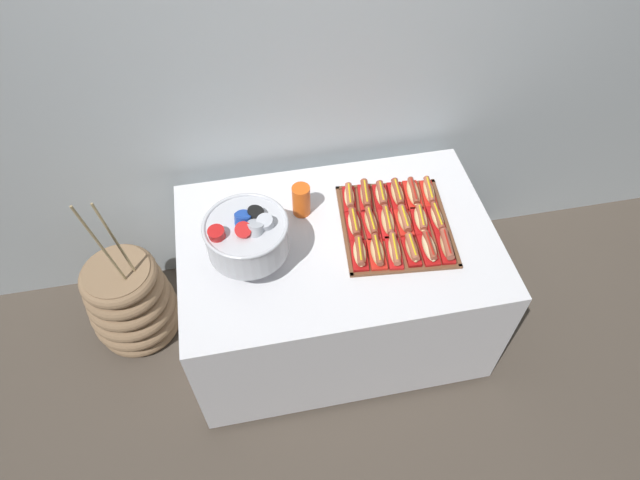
# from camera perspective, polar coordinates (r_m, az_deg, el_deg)

# --- Properties ---
(ground_plane) EXTENTS (10.00, 10.00, 0.00)m
(ground_plane) POSITION_cam_1_polar(r_m,az_deg,el_deg) (3.02, 1.51, -8.86)
(ground_plane) COLOR #4C4238
(back_wall) EXTENTS (6.00, 0.10, 2.60)m
(back_wall) POSITION_cam_1_polar(r_m,az_deg,el_deg) (2.49, -0.90, 19.12)
(back_wall) COLOR #B2BCC1
(back_wall) RESTS_ON ground_plane
(buffet_table) EXTENTS (1.41, 0.93, 0.75)m
(buffet_table) POSITION_cam_1_polar(r_m,az_deg,el_deg) (2.69, 1.68, -4.60)
(buffet_table) COLOR silver
(buffet_table) RESTS_ON ground_plane
(floor_vase) EXTENTS (0.45, 0.45, 1.03)m
(floor_vase) POSITION_cam_1_polar(r_m,az_deg,el_deg) (2.97, -19.25, -6.05)
(floor_vase) COLOR #896B4C
(floor_vase) RESTS_ON ground_plane
(serving_tray) EXTENTS (0.53, 0.57, 0.01)m
(serving_tray) POSITION_cam_1_polar(r_m,az_deg,el_deg) (2.47, 7.89, 1.52)
(serving_tray) COLOR brown
(serving_tray) RESTS_ON buffet_table
(hot_dog_0) EXTENTS (0.09, 0.17, 0.06)m
(hot_dog_0) POSITION_cam_1_polar(r_m,az_deg,el_deg) (2.31, 4.18, -1.38)
(hot_dog_0) COLOR #B21414
(hot_dog_0) RESTS_ON serving_tray
(hot_dog_1) EXTENTS (0.08, 0.17, 0.06)m
(hot_dog_1) POSITION_cam_1_polar(r_m,az_deg,el_deg) (2.32, 6.01, -1.25)
(hot_dog_1) COLOR red
(hot_dog_1) RESTS_ON serving_tray
(hot_dog_2) EXTENTS (0.08, 0.18, 0.06)m
(hot_dog_2) POSITION_cam_1_polar(r_m,az_deg,el_deg) (2.34, 7.82, -1.12)
(hot_dog_2) COLOR red
(hot_dog_2) RESTS_ON serving_tray
(hot_dog_3) EXTENTS (0.07, 0.16, 0.06)m
(hot_dog_3) POSITION_cam_1_polar(r_m,az_deg,el_deg) (2.35, 9.61, -0.95)
(hot_dog_3) COLOR #B21414
(hot_dog_3) RESTS_ON serving_tray
(hot_dog_4) EXTENTS (0.08, 0.17, 0.06)m
(hot_dog_4) POSITION_cam_1_polar(r_m,az_deg,el_deg) (2.37, 11.37, -0.80)
(hot_dog_4) COLOR #B21414
(hot_dog_4) RESTS_ON serving_tray
(hot_dog_5) EXTENTS (0.08, 0.17, 0.07)m
(hot_dog_5) POSITION_cam_1_polar(r_m,az_deg,el_deg) (2.39, 13.11, -0.62)
(hot_dog_5) COLOR #B21414
(hot_dog_5) RESTS_ON serving_tray
(hot_dog_6) EXTENTS (0.08, 0.17, 0.06)m
(hot_dog_6) POSITION_cam_1_polar(r_m,az_deg,el_deg) (2.41, 3.62, 1.68)
(hot_dog_6) COLOR #B21414
(hot_dog_6) RESTS_ON serving_tray
(hot_dog_7) EXTENTS (0.07, 0.18, 0.06)m
(hot_dog_7) POSITION_cam_1_polar(r_m,az_deg,el_deg) (2.42, 5.37, 1.80)
(hot_dog_7) COLOR red
(hot_dog_7) RESTS_ON serving_tray
(hot_dog_8) EXTENTS (0.09, 0.18, 0.06)m
(hot_dog_8) POSITION_cam_1_polar(r_m,az_deg,el_deg) (2.44, 7.10, 1.90)
(hot_dog_8) COLOR red
(hot_dog_8) RESTS_ON serving_tray
(hot_dog_9) EXTENTS (0.07, 0.16, 0.06)m
(hot_dog_9) POSITION_cam_1_polar(r_m,az_deg,el_deg) (2.45, 8.83, 2.05)
(hot_dog_9) COLOR red
(hot_dog_9) RESTS_ON serving_tray
(hot_dog_10) EXTENTS (0.09, 0.17, 0.06)m
(hot_dog_10) POSITION_cam_1_polar(r_m,az_deg,el_deg) (2.47, 10.52, 2.14)
(hot_dog_10) COLOR #B21414
(hot_dog_10) RESTS_ON serving_tray
(hot_dog_11) EXTENTS (0.07, 0.17, 0.06)m
(hot_dog_11) POSITION_cam_1_polar(r_m,az_deg,el_deg) (2.49, 12.19, 2.27)
(hot_dog_11) COLOR #B21414
(hot_dog_11) RESTS_ON serving_tray
(hot_dog_12) EXTENTS (0.08, 0.17, 0.06)m
(hot_dog_12) POSITION_cam_1_polar(r_m,az_deg,el_deg) (2.52, 3.10, 4.49)
(hot_dog_12) COLOR #B21414
(hot_dog_12) RESTS_ON serving_tray
(hot_dog_13) EXTENTS (0.08, 0.18, 0.07)m
(hot_dog_13) POSITION_cam_1_polar(r_m,az_deg,el_deg) (2.53, 4.79, 4.66)
(hot_dog_13) COLOR red
(hot_dog_13) RESTS_ON serving_tray
(hot_dog_14) EXTENTS (0.08, 0.16, 0.06)m
(hot_dog_14) POSITION_cam_1_polar(r_m,az_deg,el_deg) (2.55, 6.45, 4.70)
(hot_dog_14) COLOR #B21414
(hot_dog_14) RESTS_ON serving_tray
(hot_dog_15) EXTENTS (0.08, 0.18, 0.06)m
(hot_dog_15) POSITION_cam_1_polar(r_m,az_deg,el_deg) (2.56, 8.11, 4.81)
(hot_dog_15) COLOR #B21414
(hot_dog_15) RESTS_ON serving_tray
(hot_dog_16) EXTENTS (0.09, 0.19, 0.06)m
(hot_dog_16) POSITION_cam_1_polar(r_m,az_deg,el_deg) (2.58, 9.74, 4.89)
(hot_dog_16) COLOR red
(hot_dog_16) RESTS_ON serving_tray
(hot_dog_17) EXTENTS (0.08, 0.17, 0.06)m
(hot_dog_17) POSITION_cam_1_polar(r_m,az_deg,el_deg) (2.60, 11.36, 4.99)
(hot_dog_17) COLOR red
(hot_dog_17) RESTS_ON serving_tray
(punch_bowl) EXTENTS (0.35, 0.35, 0.29)m
(punch_bowl) POSITION_cam_1_polar(r_m,az_deg,el_deg) (2.21, -7.67, 0.48)
(punch_bowl) COLOR silver
(punch_bowl) RESTS_ON buffet_table
(cup_stack) EXTENTS (0.08, 0.08, 0.16)m
(cup_stack) POSITION_cam_1_polar(r_m,az_deg,el_deg) (2.45, -1.98, 4.19)
(cup_stack) COLOR #EA5B19
(cup_stack) RESTS_ON buffet_table
(donut) EXTENTS (0.12, 0.12, 0.03)m
(donut) POSITION_cam_1_polar(r_m,az_deg,el_deg) (2.53, -9.57, 3.28)
(donut) COLOR brown
(donut) RESTS_ON buffet_table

